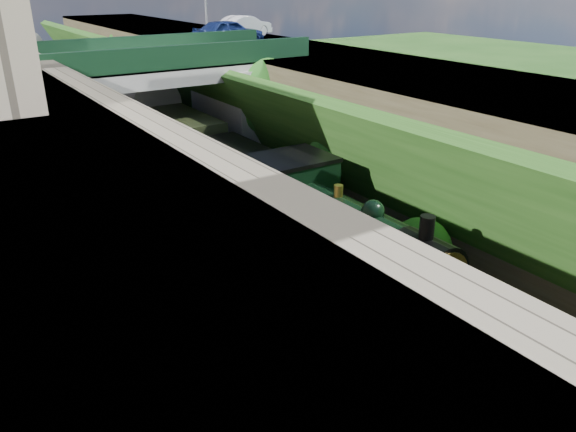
{
  "coord_description": "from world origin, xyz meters",
  "views": [
    {
      "loc": [
        -10.22,
        -5.29,
        10.26
      ],
      "look_at": [
        0.0,
        10.2,
        2.35
      ],
      "focal_mm": 35.0,
      "sensor_mm": 36.0,
      "label": 1
    }
  ],
  "objects_px": {
    "car_blue": "(229,32)",
    "car_silver": "(244,26)",
    "road_bridge": "(163,101)",
    "tender": "(239,183)",
    "tree": "(259,86)",
    "locomotive": "(340,234)"
  },
  "relations": [
    {
      "from": "car_silver",
      "to": "car_blue",
      "type": "bearing_deg",
      "value": 123.14
    },
    {
      "from": "road_bridge",
      "to": "tree",
      "type": "bearing_deg",
      "value": -20.76
    },
    {
      "from": "car_blue",
      "to": "locomotive",
      "type": "distance_m",
      "value": 20.99
    },
    {
      "from": "tree",
      "to": "locomotive",
      "type": "bearing_deg",
      "value": -109.37
    },
    {
      "from": "tree",
      "to": "car_silver",
      "type": "relative_size",
      "value": 1.47
    },
    {
      "from": "road_bridge",
      "to": "car_silver",
      "type": "xyz_separation_m",
      "value": [
        10.02,
        8.65,
        2.91
      ]
    },
    {
      "from": "car_blue",
      "to": "car_silver",
      "type": "relative_size",
      "value": 1.05
    },
    {
      "from": "tree",
      "to": "locomotive",
      "type": "distance_m",
      "value": 14.48
    },
    {
      "from": "tree",
      "to": "road_bridge",
      "type": "bearing_deg",
      "value": 159.24
    },
    {
      "from": "tree",
      "to": "tender",
      "type": "relative_size",
      "value": 1.1
    },
    {
      "from": "tree",
      "to": "tender",
      "type": "distance_m",
      "value": 8.24
    },
    {
      "from": "tree",
      "to": "locomotive",
      "type": "height_order",
      "value": "tree"
    },
    {
      "from": "tender",
      "to": "locomotive",
      "type": "bearing_deg",
      "value": -90.0
    },
    {
      "from": "road_bridge",
      "to": "car_silver",
      "type": "distance_m",
      "value": 13.56
    },
    {
      "from": "car_blue",
      "to": "tender",
      "type": "bearing_deg",
      "value": 147.43
    },
    {
      "from": "road_bridge",
      "to": "car_silver",
      "type": "bearing_deg",
      "value": 40.8
    },
    {
      "from": "car_blue",
      "to": "car_silver",
      "type": "height_order",
      "value": "car_blue"
    },
    {
      "from": "road_bridge",
      "to": "tender",
      "type": "height_order",
      "value": "road_bridge"
    },
    {
      "from": "car_silver",
      "to": "locomotive",
      "type": "distance_m",
      "value": 26.36
    },
    {
      "from": "car_silver",
      "to": "locomotive",
      "type": "bearing_deg",
      "value": 140.16
    },
    {
      "from": "car_silver",
      "to": "tender",
      "type": "height_order",
      "value": "car_silver"
    },
    {
      "from": "tender",
      "to": "road_bridge",
      "type": "bearing_deg",
      "value": 91.85
    }
  ]
}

